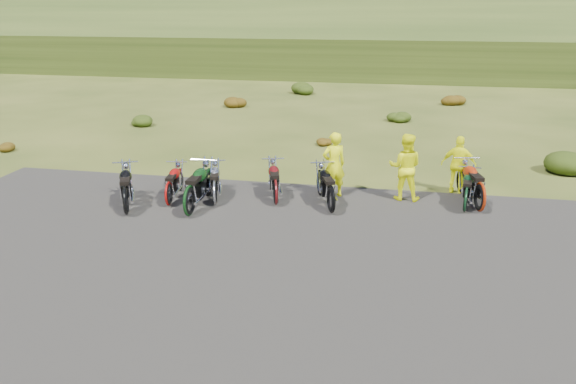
% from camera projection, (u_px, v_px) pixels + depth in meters
% --- Properties ---
extents(ground, '(300.00, 300.00, 0.00)m').
position_uv_depth(ground, '(287.00, 235.00, 13.69)').
color(ground, '#324015').
rests_on(ground, ground).
extents(gravel_pad, '(20.00, 12.00, 0.04)m').
position_uv_depth(gravel_pad, '(269.00, 272.00, 11.83)').
color(gravel_pad, black).
rests_on(gravel_pad, ground).
extents(hill_slope, '(300.00, 45.97, 9.37)m').
position_uv_depth(hill_slope, '(378.00, 55.00, 60.15)').
color(hill_slope, '#2C3E14').
rests_on(hill_slope, ground).
extents(hill_plateau, '(300.00, 90.00, 9.17)m').
position_uv_depth(hill_plateau, '(390.00, 30.00, 115.90)').
color(hill_plateau, '#2C3E14').
rests_on(hill_plateau, ground).
extents(shrub_0, '(0.77, 0.77, 0.45)m').
position_uv_depth(shrub_0, '(9.00, 145.00, 21.38)').
color(shrub_0, '#5A310B').
rests_on(shrub_0, ground).
extents(shrub_1, '(1.03, 1.03, 0.61)m').
position_uv_depth(shrub_1, '(141.00, 119.00, 25.75)').
color(shrub_1, '#20340D').
rests_on(shrub_1, ground).
extents(shrub_2, '(1.30, 1.30, 0.77)m').
position_uv_depth(shrub_2, '(234.00, 101.00, 30.12)').
color(shrub_2, '#5A310B').
rests_on(shrub_2, ground).
extents(shrub_3, '(1.56, 1.56, 0.92)m').
position_uv_depth(shrub_3, '(304.00, 87.00, 34.49)').
color(shrub_3, '#20340D').
rests_on(shrub_3, ground).
extents(shrub_4, '(0.77, 0.77, 0.45)m').
position_uv_depth(shrub_4, '(322.00, 140.00, 22.24)').
color(shrub_4, '#5A310B').
rests_on(shrub_4, ground).
extents(shrub_5, '(1.03, 1.03, 0.61)m').
position_uv_depth(shrub_5, '(398.00, 115.00, 26.61)').
color(shrub_5, '#20340D').
rests_on(shrub_5, ground).
extents(shrub_6, '(1.30, 1.30, 0.77)m').
position_uv_depth(shrub_6, '(452.00, 98.00, 30.98)').
color(shrub_6, '#5A310B').
rests_on(shrub_6, ground).
extents(shrub_7, '(1.56, 1.56, 0.92)m').
position_uv_depth(shrub_7, '(573.00, 159.00, 18.62)').
color(shrub_7, '#20340D').
rests_on(shrub_7, ground).
extents(motorcycle_0, '(1.56, 2.29, 1.15)m').
position_uv_depth(motorcycle_0, '(127.00, 215.00, 15.01)').
color(motorcycle_0, black).
rests_on(motorcycle_0, ground).
extents(motorcycle_1, '(0.88, 1.97, 0.99)m').
position_uv_depth(motorcycle_1, '(170.00, 206.00, 15.67)').
color(motorcycle_1, '#9E0D0B').
rests_on(motorcycle_1, ground).
extents(motorcycle_2, '(0.80, 2.34, 1.22)m').
position_uv_depth(motorcycle_2, '(190.00, 216.00, 14.91)').
color(motorcycle_2, black).
rests_on(motorcycle_2, ground).
extents(motorcycle_3, '(1.17, 2.03, 1.01)m').
position_uv_depth(motorcycle_3, '(215.00, 205.00, 15.74)').
color(motorcycle_3, '#A5A5A9').
rests_on(motorcycle_3, ground).
extents(motorcycle_4, '(1.21, 2.13, 1.06)m').
position_uv_depth(motorcycle_4, '(276.00, 205.00, 15.73)').
color(motorcycle_4, '#570E10').
rests_on(motorcycle_4, ground).
extents(motorcycle_5, '(1.39, 2.25, 1.12)m').
position_uv_depth(motorcycle_5, '(331.00, 213.00, 15.11)').
color(motorcycle_5, black).
rests_on(motorcycle_5, ground).
extents(motorcycle_6, '(1.24, 2.38, 1.19)m').
position_uv_depth(motorcycle_6, '(478.00, 212.00, 15.22)').
color(motorcycle_6, '#9E270B').
rests_on(motorcycle_6, ground).
extents(motorcycle_7, '(0.91, 1.98, 1.00)m').
position_uv_depth(motorcycle_7, '(464.00, 213.00, 15.17)').
color(motorcycle_7, black).
rests_on(motorcycle_7, ground).
extents(person_middle, '(0.82, 0.72, 1.90)m').
position_uv_depth(person_middle, '(334.00, 166.00, 16.10)').
color(person_middle, '#E2E70C').
rests_on(person_middle, ground).
extents(person_right_a, '(0.97, 0.78, 1.92)m').
position_uv_depth(person_right_a, '(405.00, 168.00, 15.84)').
color(person_right_a, '#E2E70C').
rests_on(person_right_a, ground).
extents(person_right_b, '(1.06, 0.59, 1.71)m').
position_uv_depth(person_right_b, '(458.00, 166.00, 16.45)').
color(person_right_b, '#E2E70C').
rests_on(person_right_b, ground).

